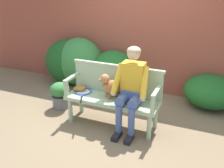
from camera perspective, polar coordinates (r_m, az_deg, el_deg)
ground_plane at (r=4.44m, az=-0.00°, el=-8.69°), size 40.00×40.00×0.00m
brick_garden_fence at (r=5.55m, az=6.98°, el=9.17°), size 8.00×0.30×2.07m
hedge_bush_mid_right at (r=5.98m, az=-9.35°, el=4.73°), size 1.10×0.82×1.01m
hedge_bush_far_left at (r=5.22m, az=20.63°, el=-1.52°), size 0.99×0.95×0.60m
hedge_bush_far_right at (r=5.84m, az=-6.96°, el=4.74°), size 1.04×0.91×1.07m
hedge_bush_mid_left at (r=5.54m, az=0.41°, el=2.83°), size 0.99×0.88×0.87m
garden_bench at (r=4.24m, az=-0.00°, el=-3.96°), size 1.51×0.49×0.47m
bench_backrest at (r=4.29m, az=1.12°, el=1.05°), size 1.55×0.06×0.50m
bench_armrest_left_end at (r=4.37m, az=-9.14°, el=0.40°), size 0.06×0.49×0.28m
bench_armrest_right_end at (r=3.85m, az=9.37°, el=-2.73°), size 0.06×0.49×0.28m
person_seated at (r=3.99m, az=4.21°, el=-0.50°), size 0.56×0.64×1.34m
dog_on_bench at (r=4.17m, az=-0.27°, el=-0.35°), size 0.37×0.34×0.41m
tennis_racket at (r=4.43m, az=-6.34°, el=-1.78°), size 0.38×0.58×0.03m
baseball_glove at (r=4.51m, az=-7.01°, el=-0.91°), size 0.28×0.27×0.09m
potted_plant at (r=4.94m, az=-11.16°, el=-2.20°), size 0.36×0.36×0.50m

